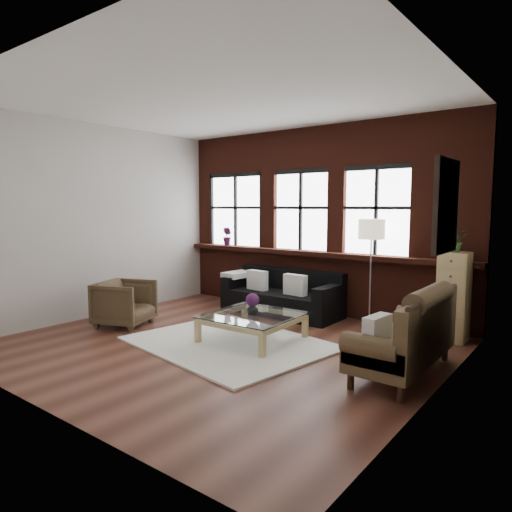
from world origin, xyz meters
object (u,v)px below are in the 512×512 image
Objects in this scene: armchair at (125,303)px; coffee_table at (253,328)px; drawer_chest at (454,297)px; vase at (252,308)px; floor_lamp at (371,268)px; dark_sofa at (281,293)px; vintage_settee at (403,333)px.

armchair is 2.17m from coffee_table.
drawer_chest is (4.26, 2.24, 0.26)m from armchair.
floor_lamp is (0.94, 1.74, 0.44)m from vase.
coffee_table is 0.27m from vase.
drawer_chest reaches higher than armchair.
armchair is 4.84× the size of vase.
coffee_table is at bearing 0.00° from vase.
drawer_chest reaches higher than vase.
drawer_chest is at bearing -1.82° from floor_lamp.
drawer_chest reaches higher than coffee_table.
vase is at bearing 180.00° from coffee_table.
dark_sofa reaches higher than coffee_table.
floor_lamp is at bearing 123.51° from vintage_settee.
floor_lamp is at bearing -74.56° from armchair.
coffee_table is 2.79m from drawer_chest.
vase is 2.03m from floor_lamp.
floor_lamp is at bearing 61.62° from coffee_table.
vase is (0.59, -1.56, 0.09)m from dark_sofa.
dark_sofa is 1.67× the size of drawer_chest.
vintage_settee is 2.08m from coffee_table.
armchair is at bearing -143.12° from floor_lamp.
armchair is at bearing -165.61° from coffee_table.
armchair is 0.63× the size of drawer_chest.
floor_lamp reaches higher than dark_sofa.
armchair is at bearing -152.29° from drawer_chest.
dark_sofa is 3.05m from vintage_settee.
vintage_settee is at bearing 1.35° from coffee_table.
armchair is 3.84m from floor_lamp.
vase is 0.09× the size of floor_lamp.
vintage_settee is at bearing -56.49° from floor_lamp.
dark_sofa is at bearing -173.28° from floor_lamp.
drawer_chest reaches higher than vintage_settee.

